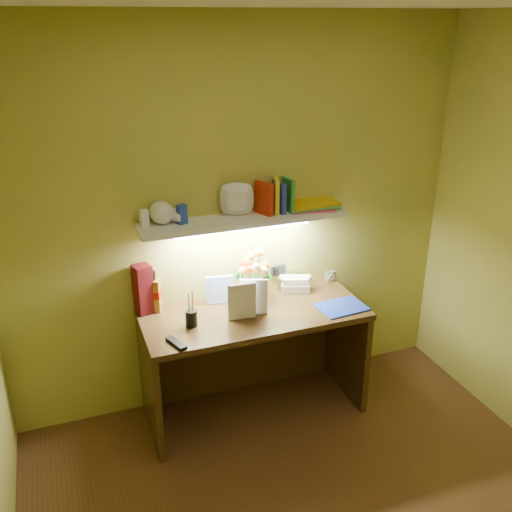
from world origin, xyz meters
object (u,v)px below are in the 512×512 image
(desk, at_px, (254,363))
(whisky_bottle, at_px, (154,291))
(telephone, at_px, (295,282))
(flower_bouquet, at_px, (253,277))
(desk_clock, at_px, (331,276))

(desk, xyz_separation_m, whisky_bottle, (-0.57, 0.23, 0.51))
(desk, relative_size, telephone, 7.47)
(flower_bouquet, height_order, whisky_bottle, flower_bouquet)
(desk, distance_m, telephone, 0.60)
(desk, height_order, telephone, telephone)
(whisky_bottle, bearing_deg, desk_clock, 0.46)
(flower_bouquet, relative_size, telephone, 1.73)
(desk, height_order, flower_bouquet, flower_bouquet)
(whisky_bottle, bearing_deg, flower_bouquet, -6.81)
(whisky_bottle, bearing_deg, desk, -21.85)
(desk, bearing_deg, flower_bouquet, 71.04)
(flower_bouquet, bearing_deg, desk_clock, 8.01)
(desk, bearing_deg, whisky_bottle, 158.15)
(desk_clock, distance_m, whisky_bottle, 1.23)
(flower_bouquet, bearing_deg, whisky_bottle, 173.19)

